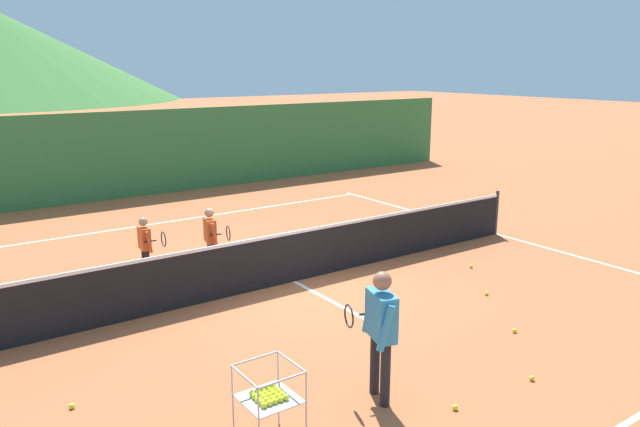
{
  "coord_description": "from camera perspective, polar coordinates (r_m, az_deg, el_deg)",
  "views": [
    {
      "loc": [
        -5.75,
        -9.06,
        3.94
      ],
      "look_at": [
        0.88,
        0.4,
        1.1
      ],
      "focal_mm": 34.21,
      "sensor_mm": 36.0,
      "label": 1
    }
  ],
  "objects": [
    {
      "name": "ball_cart",
      "position": [
        6.64,
        -4.81,
        -16.64
      ],
      "size": [
        0.58,
        0.58,
        0.9
      ],
      "color": "#B7B7BC",
      "rests_on": "ground"
    },
    {
      "name": "ground_plane",
      "position": [
        11.43,
        -2.46,
        -6.37
      ],
      "size": [
        120.0,
        120.0,
        0.0
      ],
      "primitive_type": "plane",
      "color": "#BC6038"
    },
    {
      "name": "tennis_ball_2",
      "position": [
        7.65,
        12.52,
        -17.28
      ],
      "size": [
        0.07,
        0.07,
        0.07
      ],
      "primitive_type": "sphere",
      "color": "yellow",
      "rests_on": "ground"
    },
    {
      "name": "tennis_ball_3",
      "position": [
        9.8,
        17.74,
        -10.38
      ],
      "size": [
        0.07,
        0.07,
        0.07
      ],
      "primitive_type": "sphere",
      "color": "yellow",
      "rests_on": "ground"
    },
    {
      "name": "tennis_ball_1",
      "position": [
        10.92,
        5.94,
        -7.23
      ],
      "size": [
        0.07,
        0.07,
        0.07
      ],
      "primitive_type": "sphere",
      "color": "yellow",
      "rests_on": "ground"
    },
    {
      "name": "tennis_net",
      "position": [
        11.27,
        -2.49,
        -3.99
      ],
      "size": [
        11.46,
        0.08,
        1.05
      ],
      "color": "#333338",
      "rests_on": "ground"
    },
    {
      "name": "tennis_ball_4",
      "position": [
        8.05,
        -22.2,
        -16.33
      ],
      "size": [
        0.07,
        0.07,
        0.07
      ],
      "primitive_type": "sphere",
      "color": "yellow",
      "rests_on": "ground"
    },
    {
      "name": "student_1",
      "position": [
        11.76,
        -10.16,
        -1.97
      ],
      "size": [
        0.42,
        0.69,
        1.31
      ],
      "color": "navy",
      "rests_on": "ground"
    },
    {
      "name": "line_service_center",
      "position": [
        11.43,
        -2.46,
        -6.36
      ],
      "size": [
        0.08,
        5.66,
        0.01
      ],
      "primitive_type": "cube",
      "color": "white",
      "rests_on": "ground"
    },
    {
      "name": "line_sideline_east",
      "position": [
        15.14,
        16.11,
        -1.83
      ],
      "size": [
        0.08,
        11.63,
        0.01
      ],
      "primitive_type": "cube",
      "color": "white",
      "rests_on": "ground"
    },
    {
      "name": "tennis_ball_6",
      "position": [
        8.51,
        19.2,
        -14.34
      ],
      "size": [
        0.07,
        0.07,
        0.07
      ],
      "primitive_type": "sphere",
      "color": "yellow",
      "rests_on": "ground"
    },
    {
      "name": "line_baseline_far",
      "position": [
        16.22,
        -13.15,
        -0.62
      ],
      "size": [
        11.44,
        0.08,
        0.01
      ],
      "primitive_type": "cube",
      "color": "white",
      "rests_on": "ground"
    },
    {
      "name": "instructor",
      "position": [
        7.3,
        5.65,
        -10.25
      ],
      "size": [
        0.44,
        0.81,
        1.62
      ],
      "color": "black",
      "rests_on": "ground"
    },
    {
      "name": "windscreen_fence",
      "position": [
        19.26,
        -17.35,
        5.29
      ],
      "size": [
        25.16,
        0.08,
        2.6
      ],
      "primitive_type": "cube",
      "color": "#33753D",
      "rests_on": "ground"
    },
    {
      "name": "tennis_ball_0",
      "position": [
        12.52,
        13.95,
        -4.81
      ],
      "size": [
        0.07,
        0.07,
        0.07
      ],
      "primitive_type": "sphere",
      "color": "yellow",
      "rests_on": "ground"
    },
    {
      "name": "tennis_ball_7",
      "position": [
        11.15,
        15.32,
        -7.22
      ],
      "size": [
        0.07,
        0.07,
        0.07
      ],
      "primitive_type": "sphere",
      "color": "yellow",
      "rests_on": "ground"
    },
    {
      "name": "student_0",
      "position": [
        11.77,
        -16.0,
        -2.6
      ],
      "size": [
        0.4,
        0.61,
        1.2
      ],
      "color": "black",
      "rests_on": "ground"
    }
  ]
}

